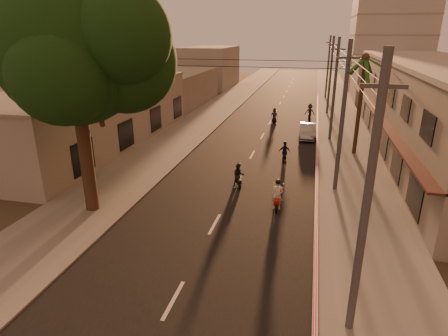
{
  "coord_description": "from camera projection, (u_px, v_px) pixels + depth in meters",
  "views": [
    {
      "loc": [
        4.44,
        -14.58,
        9.31
      ],
      "look_at": [
        -0.3,
        5.34,
        1.89
      ],
      "focal_mm": 30.0,
      "sensor_mm": 36.0,
      "label": 1
    }
  ],
  "objects": [
    {
      "name": "scooter_red",
      "position": [
        277.0,
        196.0,
        20.78
      ],
      "size": [
        0.67,
        1.79,
        1.76
      ],
      "rotation": [
        0.0,
        0.0,
        0.02
      ],
      "color": "black",
      "rests_on": "ground"
    },
    {
      "name": "scooter_mid_a",
      "position": [
        239.0,
        176.0,
        23.76
      ],
      "size": [
        1.1,
        1.57,
        1.61
      ],
      "rotation": [
        0.0,
        0.0,
        0.35
      ],
      "color": "black",
      "rests_on": "ground"
    },
    {
      "name": "shophouse_row",
      "position": [
        435.0,
        109.0,
        29.66
      ],
      "size": [
        8.8,
        34.2,
        7.3
      ],
      "color": "gray",
      "rests_on": "ground"
    },
    {
      "name": "broadleaf_tree",
      "position": [
        81.0,
        51.0,
        17.99
      ],
      "size": [
        9.6,
        8.7,
        12.1
      ],
      "color": "black",
      "rests_on": "ground"
    },
    {
      "name": "sidewalk_right",
      "position": [
        344.0,
        140.0,
        34.12
      ],
      "size": [
        5.0,
        140.0,
        0.12
      ],
      "primitive_type": "cube",
      "color": "slate",
      "rests_on": "ground"
    },
    {
      "name": "filler_right",
      "position": [
        382.0,
        79.0,
        54.57
      ],
      "size": [
        8.0,
        14.0,
        6.0
      ],
      "primitive_type": "cube",
      "color": "gray",
      "rests_on": "ground"
    },
    {
      "name": "utility_poles",
      "position": [
        337.0,
        67.0,
        32.19
      ],
      "size": [
        1.2,
        48.26,
        9.0
      ],
      "color": "#38383A",
      "rests_on": "ground"
    },
    {
      "name": "left_building",
      "position": [
        94.0,
        115.0,
        32.44
      ],
      "size": [
        8.2,
        24.2,
        5.2
      ],
      "color": "gray",
      "rests_on": "ground"
    },
    {
      "name": "filler_left_near",
      "position": [
        175.0,
        88.0,
        50.87
      ],
      "size": [
        8.0,
        14.0,
        4.4
      ],
      "primitive_type": "cube",
      "color": "gray",
      "rests_on": "ground"
    },
    {
      "name": "scooter_far_b",
      "position": [
        310.0,
        112.0,
        42.3
      ],
      "size": [
        1.13,
        1.84,
        1.81
      ],
      "rotation": [
        0.0,
        0.0,
        -0.02
      ],
      "color": "black",
      "rests_on": "ground"
    },
    {
      "name": "parked_car",
      "position": [
        307.0,
        131.0,
        34.87
      ],
      "size": [
        1.5,
        4.04,
        1.32
      ],
      "primitive_type": "imported",
      "rotation": [
        0.0,
        0.0,
        -0.01
      ],
      "color": "#999BA0",
      "rests_on": "ground"
    },
    {
      "name": "distant_tower",
      "position": [
        394.0,
        2.0,
        60.45
      ],
      "size": [
        12.1,
        12.1,
        28.0
      ],
      "color": "#B7B5B2",
      "rests_on": "ground"
    },
    {
      "name": "scooter_mid_b",
      "position": [
        284.0,
        153.0,
        28.49
      ],
      "size": [
        0.95,
        1.63,
        1.59
      ],
      "rotation": [
        0.0,
        0.0,
        0.09
      ],
      "color": "black",
      "rests_on": "ground"
    },
    {
      "name": "scooter_far_a",
      "position": [
        274.0,
        116.0,
        40.77
      ],
      "size": [
        0.78,
        1.68,
        1.65
      ],
      "rotation": [
        0.0,
        0.0,
        0.01
      ],
      "color": "black",
      "rests_on": "ground"
    },
    {
      "name": "ground",
      "position": [
        204.0,
        244.0,
        17.48
      ],
      "size": [
        160.0,
        160.0,
        0.0
      ],
      "primitive_type": "plane",
      "color": "#383023",
      "rests_on": "ground"
    },
    {
      "name": "curb_stripe",
      "position": [
        317.0,
        154.0,
        30.05
      ],
      "size": [
        0.2,
        60.0,
        0.2
      ],
      "primitive_type": "cube",
      "color": "red",
      "rests_on": "ground"
    },
    {
      "name": "sidewalk_left",
      "position": [
        188.0,
        131.0,
        37.38
      ],
      "size": [
        5.0,
        140.0,
        0.12
      ],
      "primitive_type": "cube",
      "color": "slate",
      "rests_on": "ground"
    },
    {
      "name": "palm_tree",
      "position": [
        365.0,
        63.0,
        27.93
      ],
      "size": [
        5.0,
        5.0,
        8.2
      ],
      "color": "black",
      "rests_on": "ground"
    },
    {
      "name": "filler_left_far",
      "position": [
        210.0,
        67.0,
        66.89
      ],
      "size": [
        8.0,
        14.0,
        7.0
      ],
      "primitive_type": "cube",
      "color": "gray",
      "rests_on": "ground"
    },
    {
      "name": "road",
      "position": [
        262.0,
        136.0,
        35.77
      ],
      "size": [
        10.0,
        140.0,
        0.02
      ],
      "primitive_type": "cube",
      "color": "black",
      "rests_on": "ground"
    }
  ]
}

